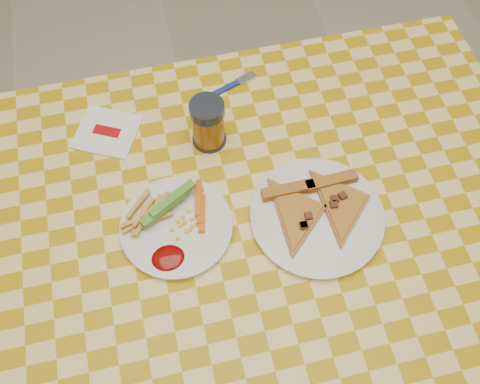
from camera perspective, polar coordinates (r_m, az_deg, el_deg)
name	(u,v)px	position (r m, az deg, el deg)	size (l,w,h in m)	color
ground	(239,328)	(1.75, -0.16, -14.33)	(8.00, 8.00, 0.00)	beige
table	(238,241)	(1.10, -0.24, -5.20)	(1.28, 0.88, 0.76)	silver
plate_left	(177,227)	(1.03, -6.77, -3.74)	(0.21, 0.21, 0.01)	white
plate_right	(317,217)	(1.05, 8.19, -2.63)	(0.26, 0.26, 0.01)	white
fries_veggies	(170,217)	(1.03, -7.48, -2.65)	(0.19, 0.17, 0.04)	gold
pizza_slices	(317,206)	(1.04, 8.19, -1.50)	(0.22, 0.21, 0.02)	#B47F37
drink_glass	(208,124)	(1.09, -3.42, 7.28)	(0.07, 0.07, 0.12)	black
napkin	(107,132)	(1.18, -13.99, 6.23)	(0.16, 0.16, 0.01)	white
fork	(228,87)	(1.22, -1.25, 11.14)	(0.14, 0.06, 0.01)	navy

